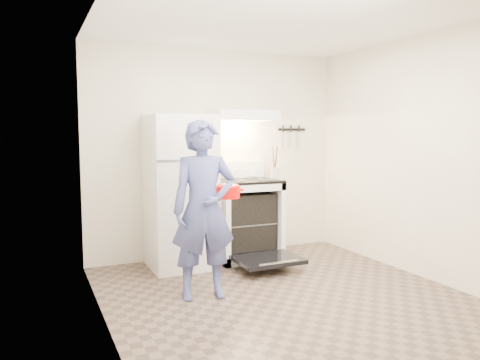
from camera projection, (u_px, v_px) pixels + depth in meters
name	position (u px, v px, depth m)	size (l,w,h in m)	color
floor	(291.00, 300.00, 4.22)	(3.60, 3.60, 0.00)	brown
back_wall	(217.00, 154.00, 5.73)	(3.20, 0.02, 2.50)	#EFE8CD
refrigerator	(180.00, 192.00, 5.22)	(0.70, 0.70, 1.70)	white
stove_body	(245.00, 220.00, 5.61)	(0.76, 0.65, 0.92)	white
cooktop	(245.00, 181.00, 5.56)	(0.76, 0.65, 0.03)	black
backsplash	(235.00, 170.00, 5.81)	(0.76, 0.07, 0.20)	white
oven_door	(268.00, 260.00, 5.10)	(0.70, 0.54, 0.04)	black
oven_rack	(245.00, 222.00, 5.61)	(0.60, 0.52, 0.01)	slate
range_hood	(242.00, 116.00, 5.56)	(0.76, 0.50, 0.12)	white
knife_strip	(292.00, 130.00, 6.12)	(0.40, 0.02, 0.03)	black
pizza_stone	(240.00, 220.00, 5.67)	(0.36, 0.36, 0.02)	#956A4B
tea_kettle	(217.00, 168.00, 5.58)	(0.22, 0.18, 0.27)	silver
utensil_jar	(275.00, 173.00, 5.43)	(0.09, 0.09, 0.13)	silver
person	(204.00, 210.00, 4.22)	(0.59, 0.39, 1.62)	#354770
dutch_oven	(228.00, 192.00, 4.72)	(0.32, 0.25, 0.22)	#D80403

